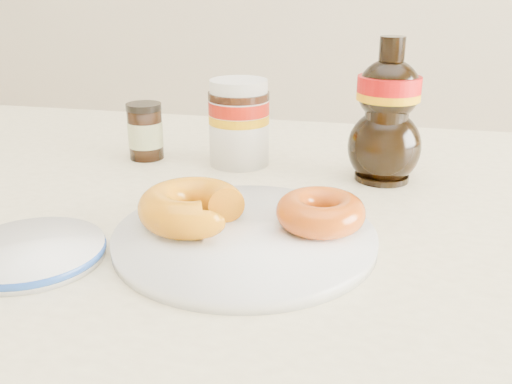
% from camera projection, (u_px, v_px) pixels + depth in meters
% --- Properties ---
extents(dining_table, '(1.40, 0.90, 0.75)m').
position_uv_depth(dining_table, '(264.00, 290.00, 0.64)').
color(dining_table, '#FEF0C1').
rests_on(dining_table, ground).
extents(plate, '(0.26, 0.26, 0.01)m').
position_uv_depth(plate, '(245.00, 237.00, 0.56)').
color(plate, white).
rests_on(plate, dining_table).
extents(donut_bitten, '(0.14, 0.14, 0.04)m').
position_uv_depth(donut_bitten, '(192.00, 207.00, 0.57)').
color(donut_bitten, orange).
rests_on(donut_bitten, plate).
extents(donut_whole, '(0.12, 0.12, 0.03)m').
position_uv_depth(donut_whole, '(321.00, 212.00, 0.56)').
color(donut_whole, '#B0430B').
rests_on(donut_whole, plate).
extents(nutella_jar, '(0.08, 0.08, 0.12)m').
position_uv_depth(nutella_jar, '(239.00, 119.00, 0.77)').
color(nutella_jar, white).
rests_on(nutella_jar, dining_table).
extents(syrup_bottle, '(0.10, 0.09, 0.18)m').
position_uv_depth(syrup_bottle, '(387.00, 111.00, 0.70)').
color(syrup_bottle, black).
rests_on(syrup_bottle, dining_table).
extents(dark_jar, '(0.05, 0.05, 0.08)m').
position_uv_depth(dark_jar, '(145.00, 132.00, 0.81)').
color(dark_jar, black).
rests_on(dark_jar, dining_table).
extents(blue_rim_saucer, '(0.14, 0.14, 0.01)m').
position_uv_depth(blue_rim_saucer, '(31.00, 252.00, 0.53)').
color(blue_rim_saucer, white).
rests_on(blue_rim_saucer, dining_table).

